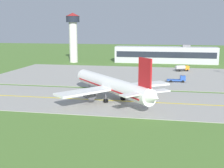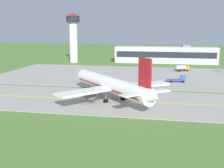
% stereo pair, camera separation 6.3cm
% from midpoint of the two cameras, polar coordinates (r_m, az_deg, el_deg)
% --- Properties ---
extents(ground_plane, '(500.00, 500.00, 0.00)m').
position_cam_midpoint_polar(ground_plane, '(77.24, 4.68, -3.49)').
color(ground_plane, '#517A33').
extents(taxiway_strip, '(240.00, 28.00, 0.10)m').
position_cam_midpoint_polar(taxiway_strip, '(77.22, 4.68, -3.46)').
color(taxiway_strip, '#9E9B93').
rests_on(taxiway_strip, ground).
extents(apron_pad, '(140.00, 52.00, 0.10)m').
position_cam_midpoint_polar(apron_pad, '(117.98, 11.71, 1.42)').
color(apron_pad, '#9E9B93').
rests_on(apron_pad, ground).
extents(taxiway_centreline, '(220.00, 0.60, 0.01)m').
position_cam_midpoint_polar(taxiway_centreline, '(77.21, 4.68, -3.42)').
color(taxiway_centreline, yellow).
rests_on(taxiway_centreline, taxiway_strip).
extents(airplane_lead, '(29.83, 32.49, 12.70)m').
position_cam_midpoint_polar(airplane_lead, '(77.69, -0.12, -0.24)').
color(airplane_lead, white).
rests_on(airplane_lead, ground).
extents(service_truck_baggage, '(6.31, 4.38, 2.65)m').
position_cam_midpoint_polar(service_truck_baggage, '(132.91, 13.40, 3.06)').
color(service_truck_baggage, orange).
rests_on(service_truck_baggage, ground).
extents(service_truck_fuel, '(6.51, 2.64, 2.59)m').
position_cam_midpoint_polar(service_truck_fuel, '(106.37, 12.86, 0.95)').
color(service_truck_fuel, '#264CA5').
rests_on(service_truck_fuel, ground).
extents(terminal_building, '(54.04, 8.89, 9.89)m').
position_cam_midpoint_polar(terminal_building, '(161.88, 10.29, 5.58)').
color(terminal_building, '#B2B2B7').
rests_on(terminal_building, ground).
extents(control_tower, '(7.60, 7.60, 26.62)m').
position_cam_midpoint_polar(control_tower, '(163.09, -7.55, 9.81)').
color(control_tower, silver).
rests_on(control_tower, ground).
extents(traffic_cone_far_edge, '(0.44, 0.44, 0.60)m').
position_cam_midpoint_polar(traffic_cone_far_edge, '(91.76, -4.07, -0.95)').
color(traffic_cone_far_edge, orange).
rests_on(traffic_cone_far_edge, ground).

